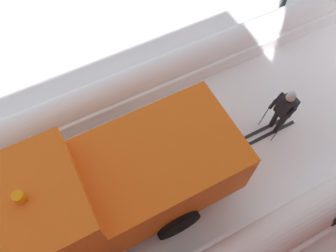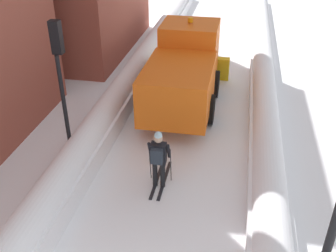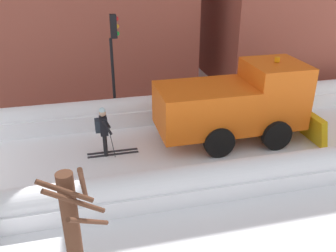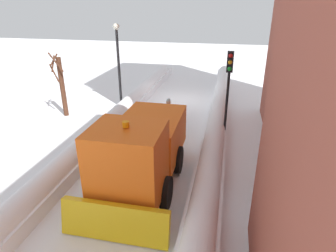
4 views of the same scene
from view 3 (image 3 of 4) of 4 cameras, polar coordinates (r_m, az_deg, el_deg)
The scene contains 6 objects.
ground_plane at distance 14.02m, azimuth 10.22°, elevation -2.57°, with size 80.00×80.00×0.00m, color white.
snowbank_left at distance 16.12m, azimuth 6.54°, elevation 3.47°, with size 1.10×36.00×1.09m.
snowbank_right at distance 11.72m, azimuth 15.66°, elevation -7.00°, with size 1.10×36.00×0.96m.
plow_truck at distance 13.75m, azimuth 10.89°, elevation 3.60°, with size 3.20×5.98×3.12m.
skier at distance 12.76m, azimuth -10.02°, elevation -0.48°, with size 0.62×1.80×1.81m.
traffic_light_pole at distance 14.86m, azimuth -8.46°, elevation 11.91°, with size 0.28×0.42×4.37m.
Camera 3 is at (11.21, 4.71, 6.55)m, focal length 38.99 mm.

